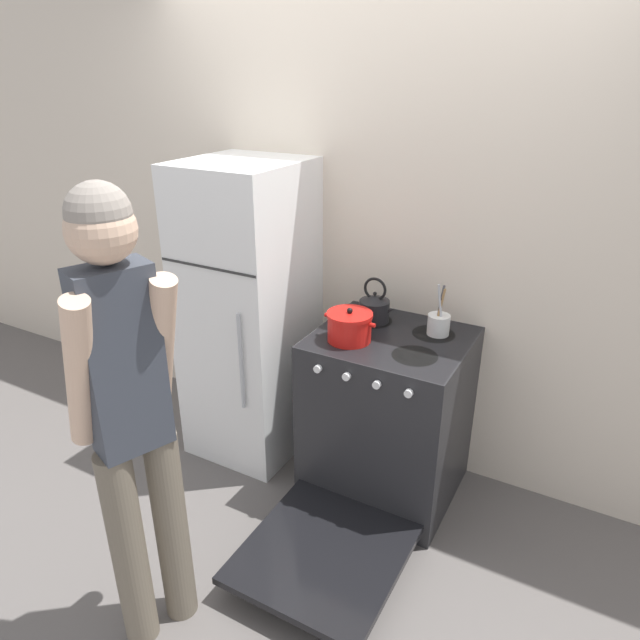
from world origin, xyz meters
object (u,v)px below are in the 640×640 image
Objects in this scene: refrigerator at (249,314)px; person at (130,410)px; utensil_jar at (439,323)px; stove_range at (385,419)px; tea_kettle at (375,307)px; dutch_oven_pot at (349,326)px.

person is (0.39, -1.23, 0.19)m from refrigerator.
stove_range is at bearing -136.38° from utensil_jar.
refrigerator is 7.04× the size of tea_kettle.
refrigerator reaches higher than tea_kettle.
tea_kettle is (0.01, 0.26, 0.00)m from dutch_oven_pot.
refrigerator is 0.73m from tea_kettle.
person is at bearing -72.36° from refrigerator.
dutch_oven_pot is 0.15× the size of person.
stove_range is 5.25× the size of utensil_jar.
tea_kettle is (-0.15, 0.17, 0.53)m from stove_range.
utensil_jar is at bearing 6.94° from refrigerator.
stove_range is 5.24× the size of dutch_oven_pot.
utensil_jar reaches higher than tea_kettle.
refrigerator is 6.35× the size of dutch_oven_pot.
dutch_oven_pot is at bearing -150.36° from stove_range.
dutch_oven_pot is at bearing -11.74° from refrigerator.
person reaches higher than tea_kettle.
utensil_jar is (1.04, 0.13, 0.12)m from refrigerator.
stove_range is 0.57m from tea_kettle.
utensil_jar is (0.34, 0.01, -0.02)m from tea_kettle.
person is at bearing -103.01° from tea_kettle.
refrigerator reaches higher than utensil_jar.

